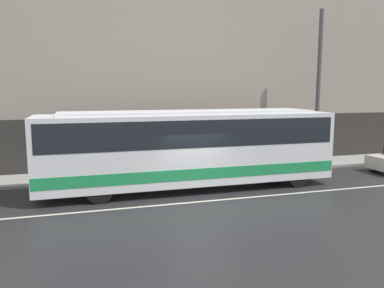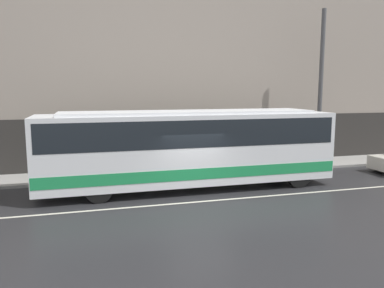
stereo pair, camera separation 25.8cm
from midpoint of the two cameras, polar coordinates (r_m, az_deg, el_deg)
name	(u,v)px [view 2 (the right image)]	position (r m, az deg, el deg)	size (l,w,h in m)	color
ground_plane	(199,202)	(14.40, 1.62, -8.80)	(60.00, 60.00, 0.00)	#262628
sidewalk	(170,172)	(19.32, -3.01, -4.21)	(60.00, 2.53, 0.12)	gray
building_facade	(163,50)	(20.35, -4.04, 14.05)	(60.00, 0.35, 13.00)	gray
lane_stripe	(199,202)	(14.40, 1.62, -8.78)	(54.00, 0.14, 0.01)	beige
transit_bus	(190,145)	(15.93, 0.09, -0.18)	(12.49, 2.56, 3.35)	white
utility_pole_near	(320,88)	(21.95, 19.31, 8.05)	(0.23, 0.23, 8.41)	#4C4C4F
pedestrian_waiting	(147,156)	(19.20, -6.54, -1.84)	(0.36, 0.36, 1.63)	#333338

